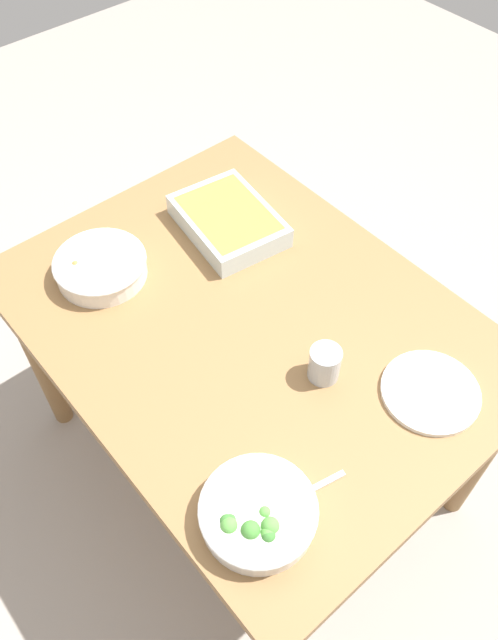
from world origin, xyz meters
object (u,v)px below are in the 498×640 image
at_px(broccoli_bowl, 258,513).
at_px(baking_dish, 228,220).
at_px(side_plate, 430,392).
at_px(spoon_by_broccoli, 296,497).
at_px(stew_bowl, 101,266).
at_px(spoon_by_stew, 115,281).
at_px(drink_cup, 324,365).

height_order(broccoli_bowl, baking_dish, broccoli_bowl).
height_order(broccoli_bowl, side_plate, broccoli_bowl).
distance_m(broccoli_bowl, spoon_by_broccoli, 0.09).
height_order(stew_bowl, side_plate, stew_bowl).
bearing_deg(stew_bowl, spoon_by_stew, -164.92).
distance_m(spoon_by_stew, spoon_by_broccoli, 0.72).
bearing_deg(baking_dish, spoon_by_stew, 83.89).
height_order(baking_dish, spoon_by_stew, baking_dish).
height_order(broccoli_bowl, drink_cup, drink_cup).
relative_size(stew_bowl, broccoli_bowl, 1.03).
bearing_deg(baking_dish, broccoli_bowl, 144.72).
height_order(baking_dish, side_plate, baking_dish).
xyz_separation_m(broccoli_bowl, side_plate, (-0.03, -0.48, -0.02)).
height_order(drink_cup, side_plate, drink_cup).
distance_m(stew_bowl, spoon_by_broccoli, 0.76).
bearing_deg(drink_cup, baking_dish, -15.22).
bearing_deg(spoon_by_stew, stew_bowl, 15.08).
bearing_deg(spoon_by_broccoli, side_plate, -92.20).
relative_size(baking_dish, side_plate, 1.49).
height_order(drink_cup, spoon_by_stew, drink_cup).
bearing_deg(stew_bowl, baking_dish, -102.48).
bearing_deg(spoon_by_stew, broccoli_bowl, 169.67).
relative_size(side_plate, spoon_by_stew, 1.27).
xyz_separation_m(broccoli_bowl, spoon_by_stew, (0.70, -0.13, -0.03)).
bearing_deg(side_plate, drink_cup, 37.47).
bearing_deg(broccoli_bowl, drink_cup, -64.64).
xyz_separation_m(baking_dish, drink_cup, (-0.51, 0.14, 0.00)).
distance_m(stew_bowl, broccoli_bowl, 0.75).
height_order(baking_dish, spoon_by_broccoli, baking_dish).
bearing_deg(drink_cup, stew_bowl, 20.22).
bearing_deg(stew_bowl, drink_cup, -159.78).
bearing_deg(spoon_by_stew, drink_cup, -159.39).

